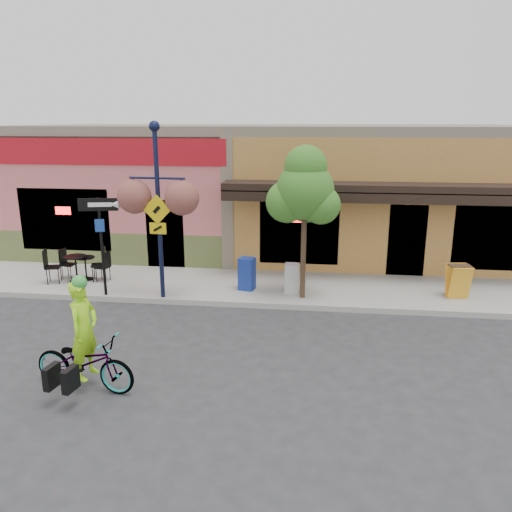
{
  "coord_description": "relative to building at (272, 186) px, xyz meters",
  "views": [
    {
      "loc": [
        1.68,
        -11.43,
        4.69
      ],
      "look_at": [
        0.23,
        0.5,
        1.4
      ],
      "focal_mm": 35.0,
      "sensor_mm": 36.0,
      "label": 1
    }
  ],
  "objects": [
    {
      "name": "ground",
      "position": [
        0.0,
        -7.5,
        -2.25
      ],
      "size": [
        90.0,
        90.0,
        0.0
      ],
      "primitive_type": "plane",
      "color": "#2D2D30",
      "rests_on": "ground"
    },
    {
      "name": "sidewalk",
      "position": [
        0.0,
        -5.5,
        -2.17
      ],
      "size": [
        24.0,
        3.0,
        0.15
      ],
      "primitive_type": "cube",
      "color": "#9E9B93",
      "rests_on": "ground"
    },
    {
      "name": "curb",
      "position": [
        0.0,
        -6.95,
        -2.17
      ],
      "size": [
        24.0,
        0.12,
        0.15
      ],
      "primitive_type": "cube",
      "color": "#A8A59E",
      "rests_on": "ground"
    },
    {
      "name": "building",
      "position": [
        0.0,
        0.0,
        0.0
      ],
      "size": [
        18.2,
        8.2,
        4.5
      ],
      "primitive_type": null,
      "color": "#CD6567",
      "rests_on": "ground"
    },
    {
      "name": "bicycle",
      "position": [
        -2.33,
        -11.29,
        -1.74
      ],
      "size": [
        2.03,
        0.98,
        1.03
      ],
      "primitive_type": "imported",
      "rotation": [
        0.0,
        0.0,
        1.41
      ],
      "color": "maroon",
      "rests_on": "ground"
    },
    {
      "name": "cyclist_rider",
      "position": [
        -2.28,
        -11.29,
        -1.36
      ],
      "size": [
        0.52,
        0.71,
        1.78
      ],
      "primitive_type": "imported",
      "rotation": [
        0.0,
        0.0,
        1.41
      ],
      "color": "#9EEF19",
      "rests_on": "ground"
    },
    {
      "name": "lamp_post",
      "position": [
        -2.28,
        -6.83,
        0.17
      ],
      "size": [
        1.47,
        0.65,
        4.53
      ],
      "primitive_type": null,
      "rotation": [
        0.0,
        0.0,
        -0.05
      ],
      "color": "#101634",
      "rests_on": "sidewalk"
    },
    {
      "name": "one_way_sign",
      "position": [
        -3.85,
        -6.85,
        -0.79
      ],
      "size": [
        1.03,
        0.42,
        2.62
      ],
      "primitive_type": null,
      "rotation": [
        0.0,
        0.0,
        0.2
      ],
      "color": "black",
      "rests_on": "sidewalk"
    },
    {
      "name": "cafe_set_left",
      "position": [
        -5.13,
        -5.88,
        -1.6
      ],
      "size": [
        1.84,
        1.28,
        1.0
      ],
      "primitive_type": null,
      "rotation": [
        0.0,
        0.0,
        0.29
      ],
      "color": "black",
      "rests_on": "sidewalk"
    },
    {
      "name": "cafe_set_right",
      "position": [
        -4.95,
        -5.67,
        -1.65
      ],
      "size": [
        1.56,
        0.92,
        0.89
      ],
      "primitive_type": null,
      "rotation": [
        0.0,
        0.0,
        -0.12
      ],
      "color": "black",
      "rests_on": "sidewalk"
    },
    {
      "name": "newspaper_box_blue",
      "position": [
        -0.14,
        -5.96,
        -1.65
      ],
      "size": [
        0.48,
        0.45,
        0.9
      ],
      "primitive_type": null,
      "rotation": [
        0.0,
        0.0,
        -0.25
      ],
      "color": "navy",
      "rests_on": "sidewalk"
    },
    {
      "name": "newspaper_box_grey",
      "position": [
        1.1,
        -6.06,
        -1.7
      ],
      "size": [
        0.37,
        0.34,
        0.8
      ],
      "primitive_type": null,
      "rotation": [
        0.0,
        0.0,
        0.0
      ],
      "color": "#BDBDBD",
      "rests_on": "sidewalk"
    },
    {
      "name": "street_tree",
      "position": [
        1.4,
        -6.43,
        -0.1
      ],
      "size": [
        1.82,
        1.82,
        4.0
      ],
      "primitive_type": null,
      "rotation": [
        0.0,
        0.0,
        0.18
      ],
      "color": "#3D7A26",
      "rests_on": "sidewalk"
    },
    {
      "name": "sandwich_board",
      "position": [
        5.47,
        -6.12,
        -1.65
      ],
      "size": [
        0.59,
        0.47,
        0.9
      ],
      "primitive_type": null,
      "rotation": [
        0.0,
        0.0,
        0.14
      ],
      "color": "gold",
      "rests_on": "sidewalk"
    }
  ]
}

